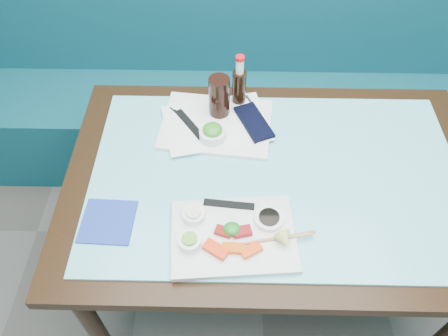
{
  "coord_description": "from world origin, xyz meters",
  "views": [
    {
      "loc": [
        -0.15,
        0.55,
        1.89
      ],
      "look_at": [
        -0.17,
        1.44,
        0.8
      ],
      "focal_mm": 35.0,
      "sensor_mm": 36.0,
      "label": 1
    }
  ],
  "objects_px": {
    "dining_table": "(273,191)",
    "blue_napkin": "(108,221)",
    "cola_glass": "(219,96)",
    "serving_tray": "(216,124)",
    "booth_bench": "(260,94)",
    "seaweed_bowl": "(213,134)",
    "cola_bottle_body": "(239,89)",
    "sashimi_plate": "(234,236)"
  },
  "relations": [
    {
      "from": "seaweed_bowl",
      "to": "sashimi_plate",
      "type": "bearing_deg",
      "value": -79.0
    },
    {
      "from": "booth_bench",
      "to": "cola_glass",
      "type": "bearing_deg",
      "value": -109.13
    },
    {
      "from": "booth_bench",
      "to": "seaweed_bowl",
      "type": "bearing_deg",
      "value": -107.25
    },
    {
      "from": "dining_table",
      "to": "cola_glass",
      "type": "distance_m",
      "value": 0.39
    },
    {
      "from": "serving_tray",
      "to": "cola_bottle_body",
      "type": "relative_size",
      "value": 2.66
    },
    {
      "from": "sashimi_plate",
      "to": "booth_bench",
      "type": "bearing_deg",
      "value": 77.94
    },
    {
      "from": "seaweed_bowl",
      "to": "blue_napkin",
      "type": "relative_size",
      "value": 0.59
    },
    {
      "from": "sashimi_plate",
      "to": "cola_glass",
      "type": "height_order",
      "value": "cola_glass"
    },
    {
      "from": "cola_glass",
      "to": "cola_bottle_body",
      "type": "xyz_separation_m",
      "value": [
        0.07,
        0.07,
        -0.02
      ]
    },
    {
      "from": "seaweed_bowl",
      "to": "cola_bottle_body",
      "type": "relative_size",
      "value": 0.63
    },
    {
      "from": "serving_tray",
      "to": "cola_glass",
      "type": "bearing_deg",
      "value": 86.01
    },
    {
      "from": "sashimi_plate",
      "to": "dining_table",
      "type": "bearing_deg",
      "value": 55.23
    },
    {
      "from": "cola_glass",
      "to": "seaweed_bowl",
      "type": "bearing_deg",
      "value": -98.75
    },
    {
      "from": "booth_bench",
      "to": "serving_tray",
      "type": "height_order",
      "value": "booth_bench"
    },
    {
      "from": "booth_bench",
      "to": "seaweed_bowl",
      "type": "xyz_separation_m",
      "value": [
        -0.21,
        -0.69,
        0.42
      ]
    },
    {
      "from": "booth_bench",
      "to": "cola_glass",
      "type": "xyz_separation_m",
      "value": [
        -0.19,
        -0.56,
        0.48
      ]
    },
    {
      "from": "booth_bench",
      "to": "dining_table",
      "type": "xyz_separation_m",
      "value": [
        0.0,
        -0.84,
        0.29
      ]
    },
    {
      "from": "blue_napkin",
      "to": "seaweed_bowl",
      "type": "bearing_deg",
      "value": 48.12
    },
    {
      "from": "blue_napkin",
      "to": "cola_glass",
      "type": "bearing_deg",
      "value": 55.31
    },
    {
      "from": "sashimi_plate",
      "to": "seaweed_bowl",
      "type": "distance_m",
      "value": 0.4
    },
    {
      "from": "cola_glass",
      "to": "serving_tray",
      "type": "bearing_deg",
      "value": -100.3
    },
    {
      "from": "cola_glass",
      "to": "cola_bottle_body",
      "type": "relative_size",
      "value": 1.06
    },
    {
      "from": "dining_table",
      "to": "cola_glass",
      "type": "bearing_deg",
      "value": 124.92
    },
    {
      "from": "dining_table",
      "to": "sashimi_plate",
      "type": "xyz_separation_m",
      "value": [
        -0.14,
        -0.24,
        0.1
      ]
    },
    {
      "from": "sashimi_plate",
      "to": "cola_glass",
      "type": "relative_size",
      "value": 2.34
    },
    {
      "from": "serving_tray",
      "to": "sashimi_plate",
      "type": "bearing_deg",
      "value": -75.63
    },
    {
      "from": "dining_table",
      "to": "cola_glass",
      "type": "relative_size",
      "value": 9.02
    },
    {
      "from": "dining_table",
      "to": "blue_napkin",
      "type": "bearing_deg",
      "value": -159.65
    },
    {
      "from": "cola_glass",
      "to": "sashimi_plate",
      "type": "bearing_deg",
      "value": -83.88
    },
    {
      "from": "dining_table",
      "to": "blue_napkin",
      "type": "relative_size",
      "value": 8.87
    },
    {
      "from": "serving_tray",
      "to": "blue_napkin",
      "type": "height_order",
      "value": "serving_tray"
    },
    {
      "from": "dining_table",
      "to": "serving_tray",
      "type": "bearing_deg",
      "value": 132.45
    },
    {
      "from": "sashimi_plate",
      "to": "serving_tray",
      "type": "bearing_deg",
      "value": 93.32
    },
    {
      "from": "booth_bench",
      "to": "serving_tray",
      "type": "bearing_deg",
      "value": -108.37
    },
    {
      "from": "booth_bench",
      "to": "dining_table",
      "type": "relative_size",
      "value": 2.14
    },
    {
      "from": "sashimi_plate",
      "to": "seaweed_bowl",
      "type": "height_order",
      "value": "seaweed_bowl"
    },
    {
      "from": "dining_table",
      "to": "blue_napkin",
      "type": "height_order",
      "value": "blue_napkin"
    },
    {
      "from": "serving_tray",
      "to": "seaweed_bowl",
      "type": "relative_size",
      "value": 4.2
    },
    {
      "from": "dining_table",
      "to": "cola_bottle_body",
      "type": "height_order",
      "value": "cola_bottle_body"
    },
    {
      "from": "cola_bottle_body",
      "to": "booth_bench",
      "type": "bearing_deg",
      "value": 76.01
    },
    {
      "from": "booth_bench",
      "to": "dining_table",
      "type": "height_order",
      "value": "booth_bench"
    },
    {
      "from": "sashimi_plate",
      "to": "cola_glass",
      "type": "bearing_deg",
      "value": 91.38
    }
  ]
}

